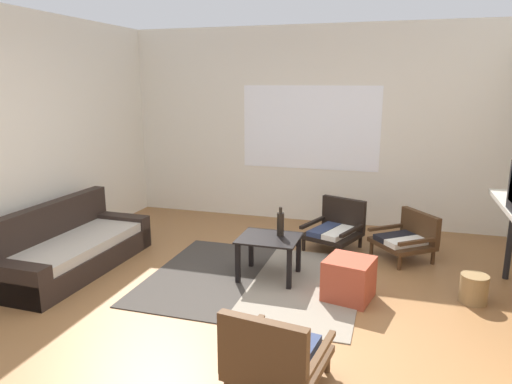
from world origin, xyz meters
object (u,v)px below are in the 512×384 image
at_px(coffee_table, 269,246).
at_px(couch, 69,249).
at_px(wicker_basket, 474,289).
at_px(armchair_corner, 407,237).
at_px(armchair_striped_foreground, 275,356).
at_px(glass_bottle, 280,224).
at_px(ottoman_orange, 349,279).
at_px(armchair_by_window, 336,227).

bearing_deg(coffee_table, couch, -169.69).
height_order(coffee_table, wicker_basket, coffee_table).
bearing_deg(armchair_corner, coffee_table, -144.16).
xyz_separation_m(couch, armchair_striped_foreground, (2.61, -1.37, 0.04)).
bearing_deg(glass_bottle, armchair_corner, 35.32).
distance_m(glass_bottle, wicker_basket, 1.87).
relative_size(armchair_striped_foreground, glass_bottle, 2.35).
relative_size(couch, ottoman_orange, 4.55).
bearing_deg(coffee_table, armchair_striped_foreground, -73.71).
distance_m(armchair_by_window, wicker_basket, 1.78).
xyz_separation_m(armchair_by_window, ottoman_orange, (0.29, -1.36, -0.06)).
distance_m(ottoman_orange, glass_bottle, 0.88).
relative_size(armchair_by_window, wicker_basket, 2.89).
height_order(ottoman_orange, glass_bottle, glass_bottle).
distance_m(armchair_striped_foreground, glass_bottle, 1.91).
relative_size(coffee_table, glass_bottle, 2.01).
height_order(armchair_corner, wicker_basket, armchair_corner).
bearing_deg(glass_bottle, couch, -167.98).
height_order(glass_bottle, wicker_basket, glass_bottle).
height_order(couch, coffee_table, couch).
distance_m(coffee_table, wicker_basket, 1.93).
height_order(armchair_striped_foreground, ottoman_orange, armchair_striped_foreground).
bearing_deg(armchair_corner, ottoman_orange, -113.17).
bearing_deg(glass_bottle, wicker_basket, -2.61).
bearing_deg(couch, glass_bottle, 12.02).
distance_m(armchair_striped_foreground, ottoman_orange, 1.54).
bearing_deg(wicker_basket, coffee_table, -179.94).
xyz_separation_m(armchair_by_window, wicker_basket, (1.39, -1.11, -0.13)).
relative_size(couch, armchair_corner, 2.35).
xyz_separation_m(couch, armchair_corner, (3.44, 1.35, 0.04)).
bearing_deg(coffee_table, ottoman_orange, -16.60).
height_order(couch, glass_bottle, glass_bottle).
relative_size(armchair_striped_foreground, wicker_basket, 2.67).
distance_m(couch, wicker_basket, 4.03).
xyz_separation_m(armchair_by_window, glass_bottle, (-0.44, -1.02, 0.30)).
relative_size(armchair_by_window, armchair_corner, 0.96).
relative_size(couch, glass_bottle, 6.24).
bearing_deg(couch, ottoman_orange, 2.65).
xyz_separation_m(ottoman_orange, glass_bottle, (-0.73, 0.33, 0.37)).
height_order(armchair_by_window, armchair_corner, armchair_by_window).
height_order(armchair_corner, glass_bottle, glass_bottle).
bearing_deg(ottoman_orange, glass_bottle, 155.65).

